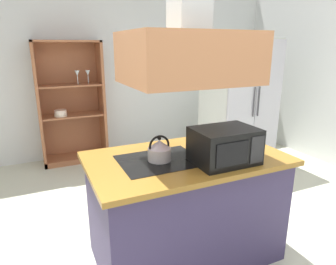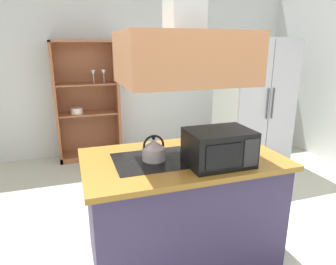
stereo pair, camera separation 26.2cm
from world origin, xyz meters
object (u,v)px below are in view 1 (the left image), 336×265
Objects in this scene: dish_cabinet at (72,110)px; kettle at (159,150)px; refrigerator at (238,103)px; cutting_board at (212,144)px; microwave at (225,146)px.

kettle is at bearing -83.49° from dish_cabinet.
kettle is at bearing -140.78° from refrigerator.
kettle is 0.58m from cutting_board.
microwave is (-0.13, -0.37, 0.12)m from cutting_board.
dish_cabinet is 2.70m from cutting_board.
kettle is (-1.91, -1.56, 0.07)m from refrigerator.
cutting_board is (-1.36, -1.42, -0.01)m from refrigerator.
microwave is at bearing -75.93° from dish_cabinet.
dish_cabinet is at bearing 96.51° from kettle.
microwave is at bearing -28.08° from kettle.
cutting_board is at bearing -133.70° from refrigerator.
refrigerator is 1.02× the size of dish_cabinet.
refrigerator is at bearing 39.22° from kettle.
cutting_board is at bearing -71.34° from dish_cabinet.
refrigerator reaches higher than cutting_board.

